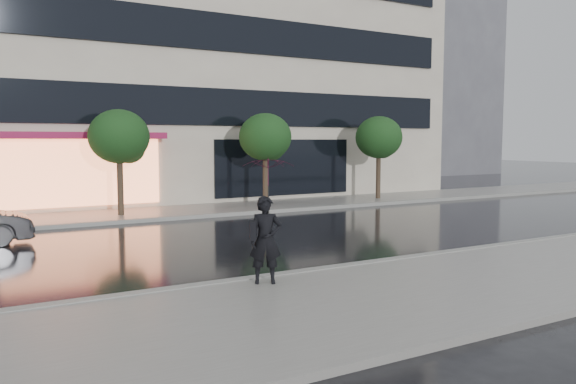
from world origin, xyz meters
TOP-DOWN VIEW (x-y plane):
  - ground at (0.00, 0.00)m, footprint 120.00×120.00m
  - sidewalk_near at (0.00, -3.25)m, footprint 60.00×4.50m
  - sidewalk_far at (0.00, 10.25)m, footprint 60.00×3.50m
  - curb_near at (0.00, -1.00)m, footprint 60.00×0.25m
  - curb_far at (0.00, 8.50)m, footprint 60.00×0.25m
  - office_building at (-0.00, 17.97)m, footprint 30.00×12.76m
  - bg_building_right at (26.00, 28.00)m, footprint 12.00×12.00m
  - tree_mid_west at (-2.94, 10.03)m, footprint 2.20×2.20m
  - tree_mid_east at (3.06, 10.03)m, footprint 2.20×2.20m
  - tree_far_east at (9.06, 10.03)m, footprint 2.20×2.20m
  - pedestrian_with_umbrella at (-2.87, -1.52)m, footprint 1.33×1.34m

SIDE VIEW (x-z plane):
  - ground at x=0.00m, z-range 0.00..0.00m
  - sidewalk_near at x=0.00m, z-range 0.00..0.12m
  - sidewalk_far at x=0.00m, z-range 0.00..0.12m
  - curb_near at x=0.00m, z-range 0.00..0.14m
  - curb_far at x=0.00m, z-range 0.00..0.14m
  - pedestrian_with_umbrella at x=-2.87m, z-range 0.52..2.95m
  - tree_mid_west at x=-2.94m, z-range 0.93..4.92m
  - tree_mid_east at x=3.06m, z-range 0.93..4.92m
  - tree_far_east at x=9.06m, z-range 0.93..4.92m
  - bg_building_right at x=26.00m, z-range 0.00..16.00m
  - office_building at x=0.00m, z-range 0.00..18.00m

